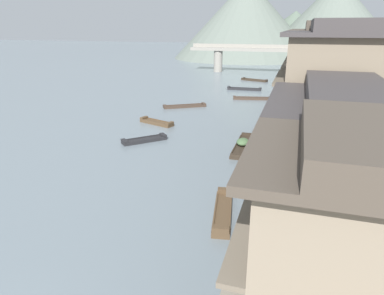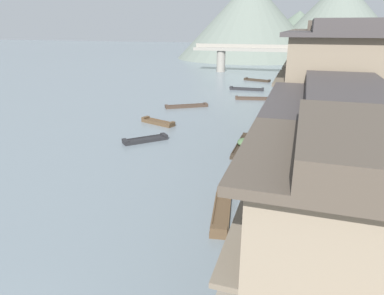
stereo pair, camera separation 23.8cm
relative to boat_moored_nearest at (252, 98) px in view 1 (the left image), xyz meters
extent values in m
cube|color=gray|center=(12.77, -11.62, 0.32)|extent=(18.00, 110.00, 0.88)
cube|color=#423328|center=(0.00, 0.00, -0.02)|extent=(5.14, 2.06, 0.20)
cube|color=#423328|center=(2.32, 0.47, 0.16)|extent=(0.55, 1.03, 0.18)
cube|color=#423328|center=(-2.32, -0.47, 0.16)|extent=(0.55, 1.03, 0.18)
cube|color=#423328|center=(-0.10, 0.49, 0.11)|extent=(4.45, 0.98, 0.08)
cube|color=#423328|center=(0.10, -0.49, 0.11)|extent=(4.45, 0.98, 0.08)
cube|color=#33281E|center=(-1.83, 16.47, -0.02)|extent=(4.83, 2.58, 0.21)
cube|color=#33281E|center=(0.27, 15.75, 0.18)|extent=(0.66, 1.05, 0.19)
cube|color=#33281E|center=(-3.92, 17.19, 0.18)|extent=(0.66, 1.05, 0.19)
cube|color=#33281E|center=(-1.66, 16.95, 0.13)|extent=(4.03, 1.45, 0.08)
cube|color=#33281E|center=(-1.99, 15.98, 0.13)|extent=(4.03, 1.45, 0.08)
cube|color=brown|center=(2.51, -30.29, 0.03)|extent=(1.54, 4.33, 0.30)
cube|color=brown|center=(2.20, -28.34, 0.31)|extent=(0.83, 0.48, 0.27)
cube|color=brown|center=(2.83, -32.23, 0.31)|extent=(0.83, 0.48, 0.27)
cube|color=brown|center=(2.12, -30.35, 0.22)|extent=(0.68, 3.71, 0.08)
cube|color=brown|center=(2.90, -30.22, 0.22)|extent=(0.68, 3.71, 0.08)
cube|color=#232326|center=(-6.38, -20.42, -0.02)|extent=(3.37, 3.38, 0.21)
cube|color=#232326|center=(-5.16, -19.18, 0.18)|extent=(0.89, 0.89, 0.19)
cube|color=#232326|center=(-7.61, -21.65, 0.18)|extent=(0.89, 0.89, 0.19)
cube|color=#232326|center=(-6.71, -20.10, 0.13)|extent=(2.37, 2.38, 0.08)
cube|color=#232326|center=(-6.06, -20.74, 0.13)|extent=(2.37, 2.38, 0.08)
cube|color=#423328|center=(-7.17, -7.07, -0.03)|extent=(4.89, 3.57, 0.19)
cube|color=#423328|center=(-9.21, -8.34, 0.16)|extent=(0.79, 0.98, 0.17)
cube|color=#423328|center=(-5.12, -5.80, 0.16)|extent=(0.79, 0.98, 0.17)
cube|color=#423328|center=(-6.92, -7.47, 0.11)|extent=(3.97, 2.50, 0.08)
cube|color=#423328|center=(-7.42, -6.66, 0.11)|extent=(3.97, 2.50, 0.08)
cube|color=#232326|center=(-2.12, 6.73, -0.01)|extent=(5.11, 1.10, 0.23)
cube|color=#232326|center=(-4.52, 6.67, 0.22)|extent=(0.38, 0.88, 0.21)
cube|color=#232326|center=(0.27, 6.79, 0.22)|extent=(0.38, 0.88, 0.21)
cube|color=#232326|center=(-2.11, 6.29, 0.15)|extent=(4.59, 0.20, 0.08)
cube|color=#232326|center=(-2.13, 7.18, 0.15)|extent=(4.59, 0.20, 0.08)
cube|color=brown|center=(-7.50, -15.05, 0.00)|extent=(3.87, 2.20, 0.25)
cube|color=brown|center=(-5.87, -15.65, 0.24)|extent=(0.63, 0.93, 0.22)
cube|color=brown|center=(-9.13, -14.45, 0.24)|extent=(0.63, 0.93, 0.22)
cube|color=brown|center=(-7.35, -14.64, 0.17)|extent=(3.10, 1.21, 0.08)
cube|color=brown|center=(-7.65, -15.46, 0.17)|extent=(3.10, 1.21, 0.08)
cube|color=#33281E|center=(1.82, -19.54, -0.02)|extent=(1.14, 5.71, 0.21)
cube|color=#33281E|center=(1.81, -16.84, 0.18)|extent=(0.99, 0.37, 0.19)
cube|color=#33281E|center=(1.84, -22.24, 0.18)|extent=(0.99, 0.37, 0.19)
cube|color=#33281E|center=(1.31, -19.54, 0.13)|extent=(0.12, 5.20, 0.08)
cube|color=#33281E|center=(2.33, -19.54, 0.13)|extent=(0.12, 5.20, 0.08)
ellipsoid|color=#4C6B42|center=(1.82, -19.54, 0.36)|extent=(1.00, 1.39, 0.54)
cube|color=gray|center=(7.15, -36.87, 3.36)|extent=(4.57, 4.65, 5.20)
cube|color=#6E6151|center=(4.51, -36.87, 3.36)|extent=(0.70, 4.65, 0.16)
cube|color=#4C4238|center=(7.15, -36.87, 6.08)|extent=(5.47, 5.55, 0.24)
cube|color=#4C4238|center=(7.15, -36.87, 6.55)|extent=(2.74, 5.55, 0.70)
cube|color=gray|center=(7.59, -30.05, 3.36)|extent=(5.46, 7.16, 5.20)
cube|color=gray|center=(4.51, -30.05, 3.36)|extent=(0.70, 7.16, 0.16)
cube|color=#3D3838|center=(7.59, -30.05, 6.08)|extent=(6.36, 8.06, 0.24)
cube|color=#3D3838|center=(7.59, -30.05, 6.55)|extent=(3.28, 8.06, 0.70)
cube|color=#7F705B|center=(7.82, -22.20, 4.66)|extent=(5.91, 6.97, 7.80)
cube|color=brown|center=(4.51, -22.20, 3.36)|extent=(0.70, 6.97, 0.16)
cube|color=brown|center=(4.51, -22.20, 5.96)|extent=(0.70, 6.97, 0.16)
cube|color=#3D3838|center=(7.82, -22.20, 8.68)|extent=(6.81, 7.87, 0.24)
cube|color=#3D3838|center=(7.82, -22.20, 9.15)|extent=(3.55, 7.87, 0.70)
cube|color=gray|center=(7.11, -13.78, 4.66)|extent=(4.50, 7.17, 7.80)
cube|color=#6E6151|center=(4.51, -13.78, 3.36)|extent=(0.70, 7.17, 0.16)
cube|color=#6E6151|center=(4.51, -13.78, 5.96)|extent=(0.70, 7.17, 0.16)
cube|color=#4C4238|center=(7.11, -13.78, 8.68)|extent=(5.40, 8.07, 0.24)
cube|color=#4C4238|center=(7.11, -13.78, 9.15)|extent=(2.70, 8.07, 0.70)
cube|color=gray|center=(7.25, -5.65, 4.66)|extent=(4.77, 7.31, 7.80)
cube|color=#6E6151|center=(4.51, -5.65, 3.36)|extent=(0.70, 7.31, 0.16)
cube|color=#6E6151|center=(4.51, -5.65, 5.96)|extent=(0.70, 7.31, 0.16)
cube|color=#4C4238|center=(7.25, -5.65, 8.68)|extent=(5.67, 8.21, 0.24)
cube|color=#4C4238|center=(7.25, -5.65, 9.15)|extent=(2.86, 8.21, 0.70)
cube|color=gray|center=(7.03, 1.21, 3.36)|extent=(4.34, 4.64, 5.20)
cube|color=gray|center=(4.51, 1.21, 3.36)|extent=(0.70, 4.64, 0.16)
cube|color=#2D2D33|center=(7.03, 1.21, 6.08)|extent=(5.24, 5.54, 0.24)
cube|color=#2D2D33|center=(7.03, 1.21, 6.55)|extent=(2.60, 5.54, 0.70)
cube|color=gray|center=(-2.29, 27.15, 4.55)|extent=(28.82, 2.40, 0.60)
cylinder|color=gray|center=(-10.94, 27.15, 2.07)|extent=(1.80, 1.80, 4.38)
cylinder|color=gray|center=(6.36, 27.15, 2.07)|extent=(1.80, 1.80, 4.38)
cube|color=gray|center=(-2.29, 28.15, 5.20)|extent=(28.82, 0.30, 0.70)
cone|color=slate|center=(13.80, 64.98, 10.77)|extent=(41.70, 41.70, 21.78)
cone|color=slate|center=(-10.71, 62.74, 10.98)|extent=(42.89, 42.89, 22.21)
cone|color=#5B6B5B|center=(3.01, 75.97, 6.77)|extent=(38.58, 38.58, 13.79)
camera|label=1|loc=(5.53, -45.59, 9.12)|focal=32.10mm
camera|label=2|loc=(5.76, -45.52, 9.12)|focal=32.10mm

